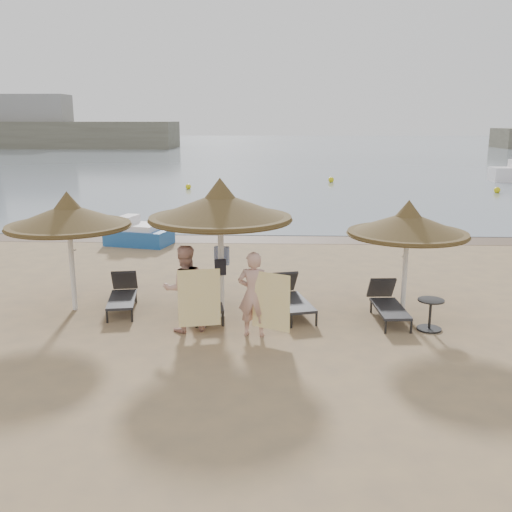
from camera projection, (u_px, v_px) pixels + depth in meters
The scene contains 22 objects.
ground at pixel (233, 332), 11.73m from camera, with size 160.00×160.00×0.00m, color #9A7A51.
sea at pixel (272, 148), 89.48m from camera, with size 200.00×140.00×0.03m, color slate.
wet_sand_strip at pixel (253, 239), 20.87m from camera, with size 200.00×1.60×0.01m, color brown.
far_shore at pixel (109, 129), 87.60m from camera, with size 150.00×54.80×12.00m.
palapa_left at pixel (68, 216), 12.62m from camera, with size 2.75×2.75×2.73m.
palapa_center at pixel (220, 207), 12.11m from camera, with size 3.10×3.10×3.07m.
palapa_right at pixel (408, 224), 12.27m from camera, with size 2.62×2.62×2.59m.
lounger_far_left at pixel (123, 294), 13.12m from camera, with size 0.87×1.82×0.78m.
lounger_near_left at pixel (206, 295), 12.91m from camera, with size 0.95×1.96×0.84m.
lounger_near_right at pixel (291, 296), 12.86m from camera, with size 1.07×1.93×0.82m.
lounger_far_right at pixel (387, 303), 12.48m from camera, with size 0.69×1.79×0.79m.
side_table at pixel (430, 316), 11.79m from camera, with size 0.54×0.54×0.65m.
person_left at pixel (184, 282), 11.59m from camera, with size 0.96×0.63×2.09m, color tan.
person_right at pixel (254, 287), 11.33m from camera, with size 0.93×0.60×2.02m, color tan.
towel_left at pixel (199, 298), 11.29m from camera, with size 0.83×0.20×1.18m.
towel_right at pixel (271, 301), 11.12m from camera, with size 0.75×0.39×1.16m.
bag_patterned at pixel (222, 256), 12.55m from camera, with size 0.34×0.18×0.41m.
bag_dark at pixel (220, 267), 12.26m from camera, with size 0.25×0.13×0.34m.
pedal_boat at pixel (138, 234), 19.90m from camera, with size 2.40×1.75×1.00m.
buoy_left at pixel (188, 187), 35.70m from camera, with size 0.35×0.35×0.35m, color yellow.
buoy_mid at pixel (331, 180), 39.69m from camera, with size 0.39×0.39×0.39m, color yellow.
buoy_extra at pixel (497, 190), 33.86m from camera, with size 0.37×0.37×0.37m, color yellow.
Camera 1 is at (0.88, -11.02, 4.25)m, focal length 40.00 mm.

